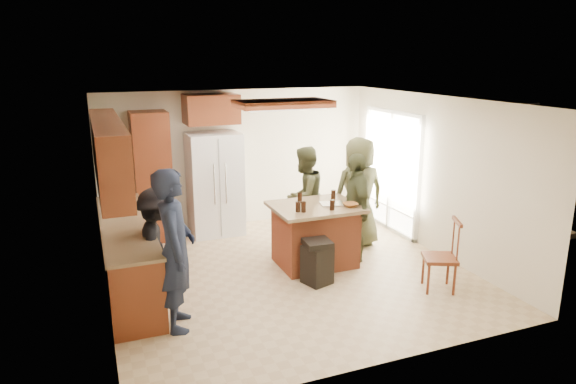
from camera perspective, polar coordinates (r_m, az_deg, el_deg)
name	(u,v)px	position (r m, az deg, el deg)	size (l,w,h in m)	color
room_shell	(460,169)	(10.91, 18.54, 2.42)	(8.00, 5.20, 5.00)	tan
person_front_left	(175,250)	(5.98, -12.44, -6.31)	(0.69, 0.51, 1.90)	#192033
person_behind_left	(304,196)	(8.49, 1.81, -0.46)	(0.81, 0.50, 1.66)	#3A3D24
person_behind_right	(359,192)	(8.48, 7.87, -0.04)	(0.89, 0.58, 1.82)	#3B3D23
person_side_right	(356,207)	(7.91, 7.53, -1.68)	(0.98, 0.50, 1.68)	#3C4126
person_counter	(158,246)	(6.72, -14.26, -5.82)	(0.97, 0.45, 1.50)	black
left_cabinetry	(121,220)	(7.21, -18.04, -2.99)	(0.64, 3.00, 2.30)	maroon
back_wall_units	(167,159)	(8.93, -13.26, 3.54)	(1.80, 0.60, 2.45)	maroon
refrigerator	(215,184)	(9.10, -8.13, 0.89)	(0.90, 0.76, 1.80)	white
kitchen_island	(315,234)	(7.76, 3.03, -4.72)	(1.28, 1.03, 0.93)	#A64A2B
island_items	(329,203)	(7.58, 4.61, -1.27)	(0.96, 0.62, 0.15)	silver
trash_bin	(317,262)	(7.18, 3.26, -7.73)	(0.43, 0.43, 0.63)	black
spindle_chair	(441,258)	(7.23, 16.66, -7.05)	(0.56, 0.56, 0.99)	maroon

